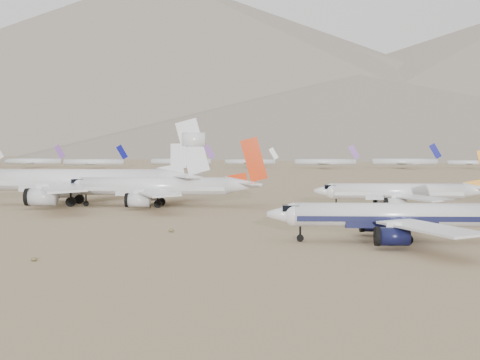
# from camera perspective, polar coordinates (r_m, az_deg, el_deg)

# --- Properties ---
(ground) EXTENTS (7000.00, 7000.00, 0.00)m
(ground) POSITION_cam_1_polar(r_m,az_deg,el_deg) (101.60, 10.23, -5.54)
(ground) COLOR #82664B
(ground) RESTS_ON ground
(main_airliner) EXTENTS (41.92, 40.94, 14.79)m
(main_airliner) POSITION_cam_1_polar(r_m,az_deg,el_deg) (106.17, 14.16, -3.00)
(main_airliner) COLOR silver
(main_airliner) RESTS_ON ground
(row2_gold_tail) EXTENTS (40.69, 39.79, 14.49)m
(row2_gold_tail) POSITION_cam_1_polar(r_m,az_deg,el_deg) (160.22, 13.92, -1.01)
(row2_gold_tail) COLOR silver
(row2_gold_tail) RESTS_ON ground
(row2_orange_tail) EXTENTS (47.79, 46.75, 17.05)m
(row2_orange_tail) POSITION_cam_1_polar(r_m,az_deg,el_deg) (163.70, -6.66, -0.60)
(row2_orange_tail) COLOR silver
(row2_orange_tail) RESTS_ON ground
(row2_white_trijet) EXTENTS (61.32, 59.93, 21.73)m
(row2_white_trijet) POSITION_cam_1_polar(r_m,az_deg,el_deg) (171.22, -13.39, 0.00)
(row2_white_trijet) COLOR silver
(row2_white_trijet) RESTS_ON ground
(distant_storage_row) EXTENTS (626.16, 59.56, 15.15)m
(distant_storage_row) POSITION_cam_1_polar(r_m,az_deg,el_deg) (431.13, 9.34, 1.55)
(distant_storage_row) COLOR silver
(distant_storage_row) RESTS_ON ground
(mountain_range) EXTENTS (7354.00, 3024.00, 470.00)m
(mountain_range) POSITION_cam_1_polar(r_m,az_deg,el_deg) (1758.29, 4.98, 8.71)
(mountain_range) COLOR slate
(mountain_range) RESTS_ON ground
(desert_scrub) EXTENTS (219.83, 121.67, 0.63)m
(desert_scrub) POSITION_cam_1_polar(r_m,az_deg,el_deg) (77.89, -7.34, -7.91)
(desert_scrub) COLOR brown
(desert_scrub) RESTS_ON ground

